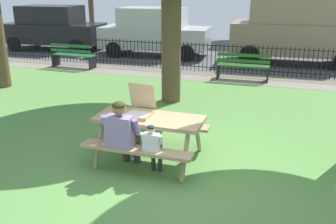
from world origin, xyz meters
name	(u,v)px	position (x,y,z in m)	size (l,w,h in m)	color
ground	(206,139)	(0.00, 1.74, -0.01)	(28.00, 11.48, 0.02)	#588A42
cobblestone_walkway	(239,79)	(0.00, 6.78, 0.00)	(28.00, 1.40, 0.01)	gray
street_asphalt	(253,54)	(0.00, 11.39, -0.01)	(28.00, 7.82, 0.01)	#515154
picnic_table_foreground	(149,127)	(-0.73, 0.56, 0.60)	(1.81, 1.49, 0.79)	tan
pizza_box_open	(139,107)	(-0.95, 0.66, 0.89)	(0.47, 0.54, 0.51)	tan
pizza_slice_on_table	(115,114)	(-1.33, 0.49, 0.78)	(0.25, 0.15, 0.02)	#F4D45D
adult_at_table	(122,132)	(-1.00, 0.06, 0.66)	(0.61, 0.59, 1.19)	#313131
child_at_table	(153,145)	(-0.48, 0.03, 0.52)	(0.35, 0.34, 0.87)	#292929
iron_fence_streetside	(243,59)	(0.00, 7.48, 0.50)	(22.13, 0.03, 0.97)	black
park_bench_left	(73,56)	(-5.86, 6.64, 0.42)	(1.61, 0.51, 0.85)	#206437
park_bench_center	(243,67)	(0.12, 6.64, 0.42)	(1.61, 0.49, 0.85)	#285D23
parked_car_far_left	(53,27)	(-8.67, 9.72, 1.01)	(4.49, 2.09, 1.94)	black
parked_car_left	(155,31)	(-3.87, 9.72, 1.01)	(4.48, 2.07, 1.94)	#BAB8B7
parked_car_center	(298,28)	(1.69, 9.72, 1.31)	(4.74, 2.15, 2.46)	#9D7D67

